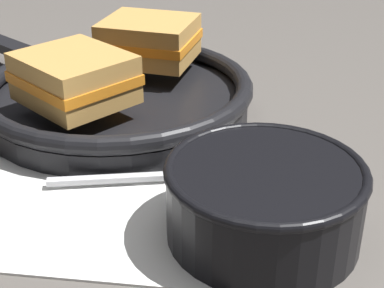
# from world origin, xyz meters

# --- Properties ---
(ground_plane) EXTENTS (4.00, 4.00, 0.00)m
(ground_plane) POSITION_xyz_m (0.00, 0.00, 0.00)
(ground_plane) COLOR #56514C
(napkin) EXTENTS (0.30, 0.26, 0.00)m
(napkin) POSITION_xyz_m (-0.03, -0.02, 0.00)
(napkin) COLOR white
(napkin) RESTS_ON ground_plane
(soup_bowl) EXTENTS (0.15, 0.15, 0.06)m
(soup_bowl) POSITION_xyz_m (0.07, -0.08, 0.03)
(soup_bowl) COLOR black
(soup_bowl) RESTS_ON ground_plane
(spoon) EXTENTS (0.15, 0.03, 0.01)m
(spoon) POSITION_xyz_m (0.00, -0.00, 0.01)
(spoon) COLOR silver
(spoon) RESTS_ON napkin
(skillet) EXTENTS (0.35, 0.33, 0.04)m
(skillet) POSITION_xyz_m (-0.06, 0.14, 0.02)
(skillet) COLOR black
(skillet) RESTS_ON ground_plane
(sandwich_near_left) EXTENTS (0.12, 0.11, 0.05)m
(sandwich_near_left) POSITION_xyz_m (-0.03, 0.20, 0.07)
(sandwich_near_left) COLOR #C18E47
(sandwich_near_left) RESTS_ON skillet
(sandwich_near_right) EXTENTS (0.13, 0.13, 0.05)m
(sandwich_near_right) POSITION_xyz_m (-0.09, 0.08, 0.07)
(sandwich_near_right) COLOR #C18E47
(sandwich_near_right) RESTS_ON skillet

